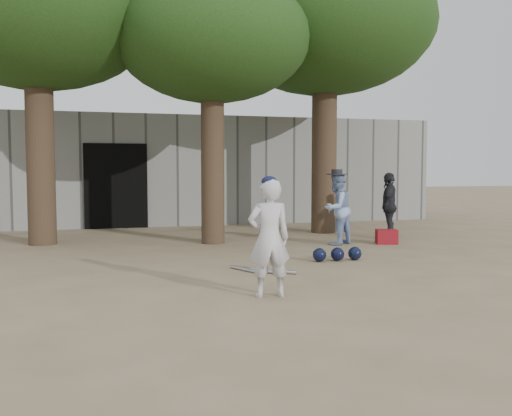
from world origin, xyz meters
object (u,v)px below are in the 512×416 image
object	(u,v)px
spectator_blue	(337,209)
red_bag	(387,237)
boy_player	(269,238)
spectator_dark	(389,206)

from	to	relation	value
spectator_blue	red_bag	distance (m)	1.21
boy_player	spectator_blue	world-z (taller)	spectator_blue
boy_player	spectator_blue	xyz separation A→B (m)	(2.76, 4.13, 0.02)
spectator_dark	red_bag	xyz separation A→B (m)	(-0.46, -0.74, -0.58)
boy_player	red_bag	xyz separation A→B (m)	(3.80, 3.93, -0.57)
spectator_blue	spectator_dark	distance (m)	1.59
spectator_dark	red_bag	bearing A→B (deg)	5.33
boy_player	spectator_blue	distance (m)	4.97
boy_player	spectator_dark	size ratio (longest dim) A/B	0.98
boy_player	spectator_blue	bearing A→B (deg)	-120.10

